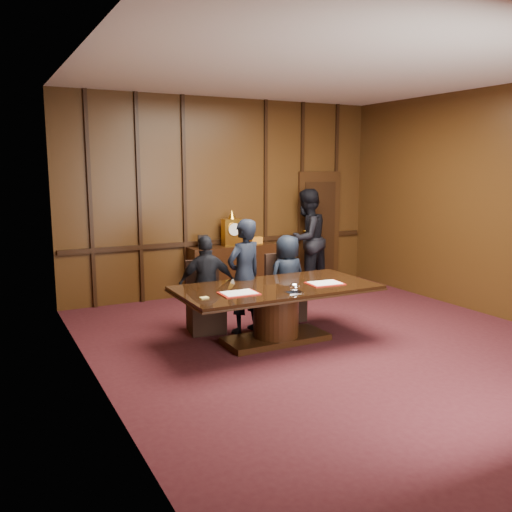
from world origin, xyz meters
The scene contains 13 objects.
room centered at (0.07, 0.14, 1.72)m, with size 7.00×7.04×3.50m.
sideboard centered at (0.00, 3.26, 0.49)m, with size 1.60×0.45×1.54m.
conference_table centered at (-0.62, 0.56, 0.51)m, with size 2.62×1.32×0.76m.
folder_left centered at (-1.25, 0.38, 0.77)m, with size 0.47×0.34×0.02m.
folder_right centered at (0.02, 0.36, 0.77)m, with size 0.48×0.37×0.02m.
inkstand centered at (-0.62, 0.11, 0.81)m, with size 0.20×0.14×0.12m.
notepad centered at (-1.71, 0.36, 0.77)m, with size 0.10×0.07×0.01m, color #D2C167.
chair_left centered at (-1.27, 1.43, 0.29)m, with size 0.55×0.55×0.99m.
chair_right centered at (0.03, 1.43, 0.29)m, with size 0.48×0.48×0.99m.
signatory_left centered at (-1.27, 1.36, 0.69)m, with size 0.80×0.33×1.37m, color black.
signatory_right centered at (0.03, 1.36, 0.65)m, with size 0.64×0.41×1.30m, color black.
witness_left centered at (-0.80, 1.14, 0.80)m, with size 0.58×0.38×1.60m, color black.
witness_right centered at (1.48, 3.09, 0.94)m, with size 0.92×0.71×1.89m, color black.
Camera 1 is at (-4.05, -5.47, 2.32)m, focal length 38.00 mm.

